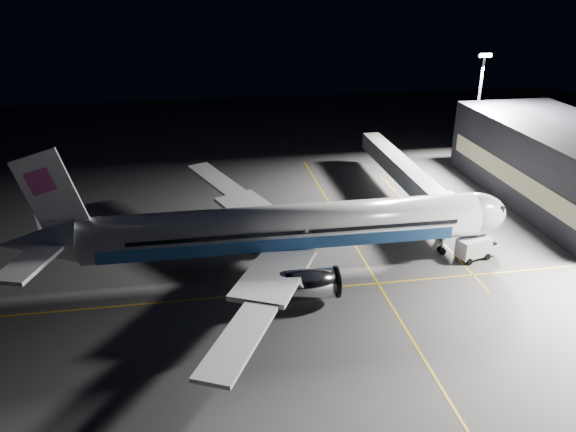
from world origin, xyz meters
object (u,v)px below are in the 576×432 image
(jet_bridge, at_px, (406,174))
(baggage_tug, at_px, (274,232))
(airliner, at_px, (277,229))
(safety_cone_a, at_px, (246,252))
(safety_cone_c, at_px, (253,220))
(service_truck, at_px, (476,247))
(safety_cone_b, at_px, (256,251))
(floodlight_mast_north, at_px, (479,101))

(jet_bridge, relative_size, baggage_tug, 11.46)
(airliner, height_order, safety_cone_a, airliner)
(baggage_tug, relative_size, safety_cone_c, 5.19)
(safety_cone_c, bearing_deg, service_truck, -30.39)
(safety_cone_a, distance_m, safety_cone_c, 10.17)
(baggage_tug, bearing_deg, jet_bridge, 7.29)
(service_truck, height_order, safety_cone_b, service_truck)
(jet_bridge, xyz_separation_m, safety_cone_a, (-26.61, -14.06, -4.25))
(jet_bridge, distance_m, safety_cone_c, 25.43)
(jet_bridge, distance_m, floodlight_mast_north, 24.06)
(floodlight_mast_north, height_order, safety_cone_b, floodlight_mast_north)
(jet_bridge, xyz_separation_m, baggage_tug, (-22.30, -9.82, -3.73))
(floodlight_mast_north, bearing_deg, safety_cone_a, -147.90)
(airliner, height_order, safety_cone_c, airliner)
(service_truck, bearing_deg, baggage_tug, 140.84)
(baggage_tug, distance_m, safety_cone_c, 6.28)
(floodlight_mast_north, xyz_separation_m, service_truck, (-15.71, -33.83, -10.85))
(service_truck, relative_size, safety_cone_c, 10.29)
(safety_cone_a, height_order, safety_cone_b, safety_cone_a)
(service_truck, xyz_separation_m, safety_cone_a, (-28.90, 5.85, -1.19))
(airliner, bearing_deg, safety_cone_b, 119.92)
(baggage_tug, bearing_deg, safety_cone_b, -142.45)
(jet_bridge, distance_m, safety_cone_a, 30.39)
(floodlight_mast_north, relative_size, safety_cone_b, 33.45)
(safety_cone_b, bearing_deg, baggage_tug, 54.02)
(service_truck, height_order, safety_cone_a, service_truck)
(floodlight_mast_north, distance_m, service_truck, 38.85)
(floodlight_mast_north, relative_size, safety_cone_c, 35.81)
(floodlight_mast_north, relative_size, service_truck, 3.48)
(jet_bridge, height_order, safety_cone_b, jet_bridge)
(airliner, distance_m, baggage_tug, 9.33)
(jet_bridge, distance_m, baggage_tug, 24.65)
(airliner, xyz_separation_m, safety_cone_a, (-3.53, 4.00, -4.83))
(baggage_tug, bearing_deg, safety_cone_a, -151.95)
(airliner, bearing_deg, service_truck, -4.17)
(airliner, xyz_separation_m, baggage_tug, (0.77, 8.23, -4.31))
(airliner, height_order, baggage_tug, airliner)
(safety_cone_a, bearing_deg, safety_cone_c, 79.39)
(airliner, xyz_separation_m, safety_cone_c, (-1.66, 14.00, -4.87))
(floodlight_mast_north, height_order, safety_cone_a, floodlight_mast_north)
(airliner, distance_m, safety_cone_b, 6.70)
(floodlight_mast_north, distance_m, safety_cone_c, 47.91)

